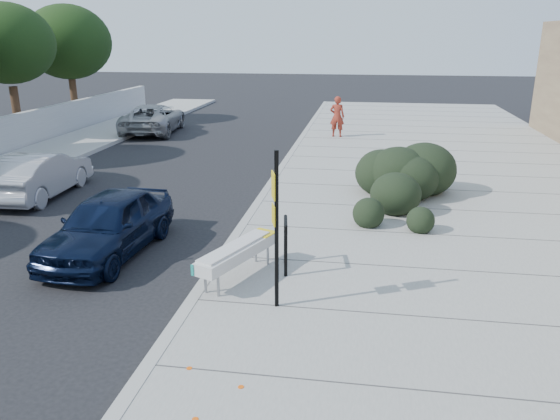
# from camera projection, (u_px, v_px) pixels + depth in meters

# --- Properties ---
(ground) EXTENTS (120.00, 120.00, 0.00)m
(ground) POSITION_uv_depth(u_px,v_px,m) (192.00, 307.00, 9.55)
(ground) COLOR black
(ground) RESTS_ON ground
(sidewalk_near) EXTENTS (11.20, 50.00, 0.15)m
(sidewalk_near) POSITION_uv_depth(u_px,v_px,m) (474.00, 226.00, 13.40)
(sidewalk_near) COLOR gray
(sidewalk_near) RESTS_ON ground
(curb_near) EXTENTS (0.22, 50.00, 0.17)m
(curb_near) POSITION_uv_depth(u_px,v_px,m) (251.00, 214.00, 14.23)
(curb_near) COLOR #9E9E99
(curb_near) RESTS_ON ground
(tree_far_e) EXTENTS (4.00, 4.00, 5.90)m
(tree_far_e) POSITION_uv_depth(u_px,v_px,m) (7.00, 44.00, 23.29)
(tree_far_e) COLOR #332114
(tree_far_e) RESTS_ON ground
(tree_far_f) EXTENTS (4.40, 4.40, 6.07)m
(tree_far_f) POSITION_uv_depth(u_px,v_px,m) (68.00, 42.00, 28.00)
(tree_far_f) COLOR #332114
(tree_far_f) RESTS_ON ground
(bench) EXTENTS (1.22, 2.14, 0.65)m
(bench) POSITION_uv_depth(u_px,v_px,m) (238.00, 253.00, 10.20)
(bench) COLOR gray
(bench) RESTS_ON sidewalk_near
(bike_rack) EXTENTS (0.17, 0.70, 1.02)m
(bike_rack) POSITION_uv_depth(u_px,v_px,m) (286.00, 240.00, 10.55)
(bike_rack) COLOR black
(bike_rack) RESTS_ON sidewalk_near
(sign_post) EXTENTS (0.14, 0.30, 2.69)m
(sign_post) POSITION_uv_depth(u_px,v_px,m) (276.00, 221.00, 8.81)
(sign_post) COLOR black
(sign_post) RESTS_ON sidewalk_near
(hedge) EXTENTS (2.71, 4.62, 1.64)m
(hedge) POSITION_uv_depth(u_px,v_px,m) (407.00, 175.00, 14.55)
(hedge) COLOR black
(hedge) RESTS_ON sidewalk_near
(sedan_navy) EXTENTS (1.82, 4.05, 1.35)m
(sedan_navy) POSITION_uv_depth(u_px,v_px,m) (109.00, 224.00, 11.68)
(sedan_navy) COLOR black
(sedan_navy) RESTS_ON ground
(wagon_silver) EXTENTS (1.58, 4.07, 1.32)m
(wagon_silver) POSITION_uv_depth(u_px,v_px,m) (40.00, 174.00, 15.92)
(wagon_silver) COLOR #A4A3A8
(wagon_silver) RESTS_ON ground
(suv_silver) EXTENTS (2.86, 5.20, 1.38)m
(suv_silver) POSITION_uv_depth(u_px,v_px,m) (153.00, 118.00, 26.41)
(suv_silver) COLOR gray
(suv_silver) RESTS_ON ground
(pedestrian) EXTENTS (0.69, 0.48, 1.81)m
(pedestrian) POSITION_uv_depth(u_px,v_px,m) (337.00, 117.00, 24.46)
(pedestrian) COLOR maroon
(pedestrian) RESTS_ON sidewalk_near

